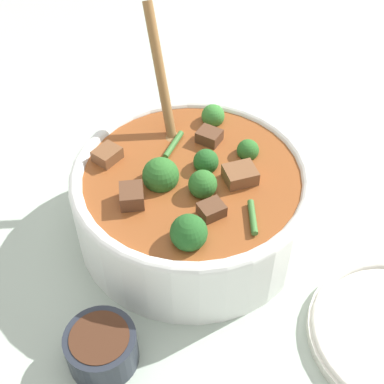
{
  "coord_description": "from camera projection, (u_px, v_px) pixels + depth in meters",
  "views": [
    {
      "loc": [
        -0.41,
        -0.15,
        0.51
      ],
      "look_at": [
        0.0,
        0.0,
        0.06
      ],
      "focal_mm": 50.0,
      "sensor_mm": 36.0,
      "label": 1
    }
  ],
  "objects": [
    {
      "name": "stew_bowl",
      "position": [
        192.0,
        195.0,
        0.63
      ],
      "size": [
        0.28,
        0.28,
        0.23
      ],
      "color": "white",
      "rests_on": "ground_plane"
    },
    {
      "name": "condiment_bowl",
      "position": [
        101.0,
        347.0,
        0.53
      ],
      "size": [
        0.07,
        0.07,
        0.04
      ],
      "color": "#232833",
      "rests_on": "ground_plane"
    },
    {
      "name": "ground_plane",
      "position": [
        192.0,
        227.0,
        0.67
      ],
      "size": [
        4.0,
        4.0,
        0.0
      ],
      "primitive_type": "plane",
      "color": "#ADBCAD"
    }
  ]
}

